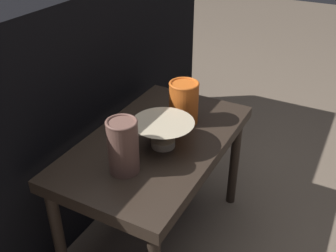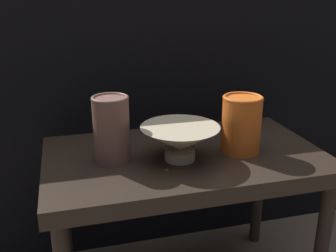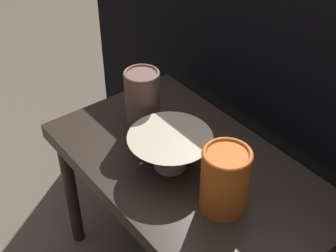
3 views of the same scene
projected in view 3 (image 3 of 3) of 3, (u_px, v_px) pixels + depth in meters
The scene contains 5 objects.
table at pixel (189, 181), 1.12m from camera, with size 0.71×0.41×0.44m.
couch_backdrop at pixel (326, 94), 1.35m from camera, with size 1.69×0.50×0.85m.
bowl at pixel (170, 148), 1.05m from camera, with size 0.19×0.19×0.09m.
vase_textured_left at pixel (142, 100), 1.15m from camera, with size 0.09×0.09×0.16m.
vase_colorful_right at pixel (225, 179), 0.94m from camera, with size 0.10×0.10×0.15m.
Camera 3 is at (0.61, -0.54, 1.17)m, focal length 50.00 mm.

